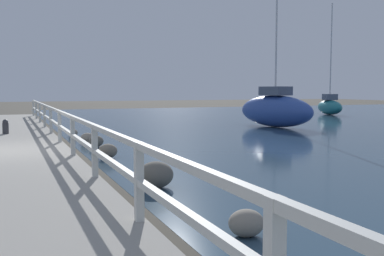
{
  "coord_description": "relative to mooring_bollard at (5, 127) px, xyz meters",
  "views": [
    {
      "loc": [
        0.12,
        -12.5,
        1.83
      ],
      "look_at": [
        4.23,
        -2.5,
        0.9
      ],
      "focal_mm": 42.0,
      "sensor_mm": 36.0,
      "label": 1
    }
  ],
  "objects": [
    {
      "name": "sailboat_teal",
      "position": [
        21.82,
        9.14,
        0.13
      ],
      "size": [
        2.05,
        3.61,
        8.0
      ],
      "rotation": [
        0.0,
        0.0,
        -0.28
      ],
      "color": "#1E707A",
      "rests_on": "water_surface"
    },
    {
      "name": "railing",
      "position": [
        1.53,
        -4.79,
        0.39
      ],
      "size": [
        0.1,
        32.5,
        0.96
      ],
      "color": "silver",
      "rests_on": "dock_walkway"
    },
    {
      "name": "boulder_near_dock",
      "position": [
        2.44,
        0.74,
        -0.37
      ],
      "size": [
        0.37,
        0.33,
        0.28
      ],
      "color": "gray",
      "rests_on": "ground"
    },
    {
      "name": "sailboat_blue",
      "position": [
        12.19,
        1.43,
        0.34
      ],
      "size": [
        2.3,
        4.89,
        7.14
      ],
      "rotation": [
        0.0,
        0.0,
        0.2
      ],
      "color": "#2D4C9E",
      "rests_on": "water_surface"
    },
    {
      "name": "boulder_mid_strip",
      "position": [
        2.53,
        -5.45,
        -0.32
      ],
      "size": [
        0.51,
        0.46,
        0.39
      ],
      "color": "slate",
      "rests_on": "ground"
    },
    {
      "name": "ground_plane",
      "position": [
        -0.02,
        -4.79,
        -0.51
      ],
      "size": [
        120.0,
        120.0,
        0.0
      ],
      "primitive_type": "plane",
      "color": "#4C473D"
    },
    {
      "name": "mooring_bollard",
      "position": [
        0.0,
        0.0,
        0.0
      ],
      "size": [
        0.21,
        0.21,
        0.52
      ],
      "color": "#333338",
      "rests_on": "dock_walkway"
    },
    {
      "name": "boulder_upstream",
      "position": [
        2.8,
        -12.5,
        -0.34
      ],
      "size": [
        0.46,
        0.41,
        0.34
      ],
      "color": "gray",
      "rests_on": "ground"
    },
    {
      "name": "boulder_water_edge",
      "position": [
        2.68,
        -2.91,
        -0.33
      ],
      "size": [
        0.48,
        0.43,
        0.36
      ],
      "color": "#666056",
      "rests_on": "ground"
    },
    {
      "name": "boulder_downstream",
      "position": [
        2.6,
        -9.43,
        -0.26
      ],
      "size": [
        0.67,
        0.6,
        0.5
      ],
      "color": "#666056",
      "rests_on": "ground"
    },
    {
      "name": "boulder_far_strip",
      "position": [
        2.57,
        -1.95,
        -0.33
      ],
      "size": [
        0.49,
        0.44,
        0.37
      ],
      "color": "gray",
      "rests_on": "ground"
    },
    {
      "name": "dock_walkway",
      "position": [
        -0.02,
        -4.79,
        -0.39
      ],
      "size": [
        3.28,
        36.0,
        0.25
      ],
      "color": "#9E998E",
      "rests_on": "ground"
    }
  ]
}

